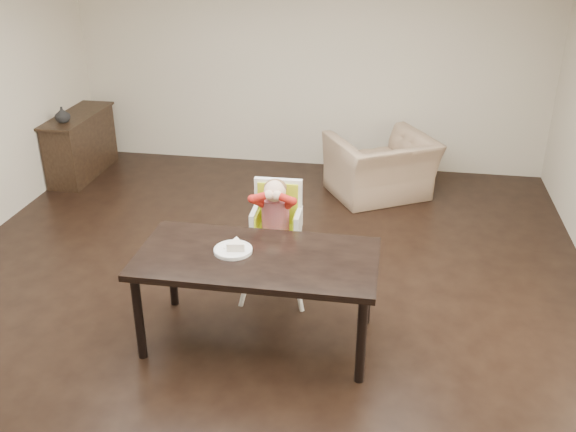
{
  "coord_description": "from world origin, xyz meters",
  "views": [
    {
      "loc": [
        1.11,
        -4.51,
        3.07
      ],
      "look_at": [
        0.32,
        0.09,
        0.84
      ],
      "focal_mm": 40.0,
      "sensor_mm": 36.0,
      "label": 1
    }
  ],
  "objects_px": {
    "armchair": "(381,157)",
    "sideboard": "(81,144)",
    "dining_table": "(257,265)",
    "high_chair": "(276,214)"
  },
  "relations": [
    {
      "from": "armchair",
      "to": "dining_table",
      "type": "bearing_deg",
      "value": 44.73
    },
    {
      "from": "dining_table",
      "to": "high_chair",
      "type": "bearing_deg",
      "value": 89.39
    },
    {
      "from": "armchair",
      "to": "sideboard",
      "type": "bearing_deg",
      "value": -30.98
    },
    {
      "from": "high_chair",
      "to": "sideboard",
      "type": "relative_size",
      "value": 0.85
    },
    {
      "from": "sideboard",
      "to": "dining_table",
      "type": "bearing_deg",
      "value": -46.15
    },
    {
      "from": "sideboard",
      "to": "high_chair",
      "type": "bearing_deg",
      "value": -38.41
    },
    {
      "from": "dining_table",
      "to": "armchair",
      "type": "xyz_separation_m",
      "value": [
        0.82,
        3.01,
        -0.19
      ]
    },
    {
      "from": "dining_table",
      "to": "armchair",
      "type": "bearing_deg",
      "value": 74.79
    },
    {
      "from": "dining_table",
      "to": "armchair",
      "type": "relative_size",
      "value": 1.63
    },
    {
      "from": "dining_table",
      "to": "armchair",
      "type": "distance_m",
      "value": 3.13
    }
  ]
}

